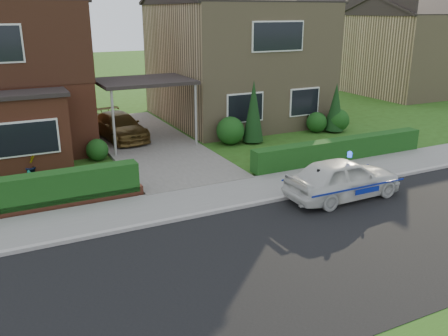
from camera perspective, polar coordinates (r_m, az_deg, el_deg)
ground at (r=11.33m, az=8.05°, el=-10.62°), size 120.00×120.00×0.00m
road at (r=11.33m, az=8.05°, el=-10.62°), size 60.00×6.00×0.02m
kerb at (r=13.65m, az=0.88°, el=-4.90°), size 60.00×0.16×0.12m
sidewalk at (r=14.53m, az=-1.01°, el=-3.46°), size 60.00×2.00×0.10m
driveway at (r=20.66m, az=-9.22°, el=3.02°), size 3.80×12.00×0.12m
house_right at (r=24.99m, az=1.35°, el=14.28°), size 7.50×8.06×7.25m
carport_link at (r=20.10m, az=-9.56°, el=10.14°), size 3.80×3.00×2.77m
dwarf_wall at (r=14.40m, az=-24.66°, el=-4.88°), size 7.70×0.25×0.36m
hedge_left at (r=14.61m, az=-24.59°, el=-5.31°), size 7.50×0.55×0.90m
hedge_right at (r=18.54m, az=13.71°, el=0.74°), size 7.50×0.55×0.80m
shrub_left_mid at (r=18.13m, az=-19.81°, el=1.95°), size 1.32×1.32×1.32m
shrub_left_near at (r=18.70m, az=-15.01°, el=2.13°), size 0.84×0.84×0.84m
shrub_right_near at (r=20.24m, az=0.77°, el=4.51°), size 1.20×1.20×1.20m
shrub_right_mid at (r=22.75m, az=11.08°, el=5.42°), size 0.96×0.96×0.96m
shrub_right_far at (r=23.12m, az=13.53°, el=5.61°), size 1.08×1.08×1.08m
conifer_a at (r=20.38m, az=3.56°, el=6.59°), size 0.90×0.90×2.60m
conifer_b at (r=22.89m, az=13.24°, el=6.94°), size 0.90×0.90×2.20m
neighbour_right at (r=35.37m, az=21.09°, el=12.59°), size 6.50×7.00×5.20m
police_car at (r=14.77m, az=14.13°, el=-1.25°), size 3.41×3.73×1.43m
driveway_car at (r=21.23m, az=-12.47°, el=4.94°), size 2.01×3.97×1.11m
potted_plant_a at (r=15.82m, az=-22.19°, el=-1.72°), size 0.47×0.38×0.77m
potted_plant_b at (r=17.54m, az=-22.14°, el=0.24°), size 0.52×0.46×0.80m
potted_plant_c at (r=15.65m, az=-14.67°, el=-1.04°), size 0.63×0.63×0.82m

